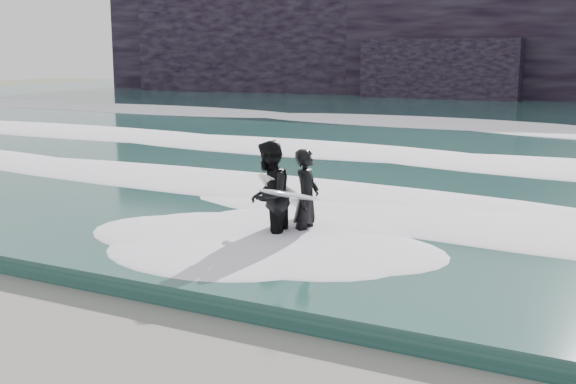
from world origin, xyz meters
TOP-DOWN VIEW (x-y plane):
  - sea at (0.00, 29.00)m, footprint 90.00×52.00m
  - foam_near at (0.00, 9.00)m, footprint 60.00×3.20m
  - foam_mid at (0.00, 16.00)m, footprint 60.00×4.00m
  - foam_far at (0.00, 25.00)m, footprint 60.00×4.80m
  - surfer_left at (-0.54, 6.50)m, footprint 0.94×1.75m
  - surfer_right at (-0.88, 5.97)m, footprint 1.16×1.88m

SIDE VIEW (x-z plane):
  - sea at x=0.00m, z-range 0.00..0.30m
  - foam_near at x=0.00m, z-range 0.30..0.50m
  - foam_mid at x=0.00m, z-range 0.30..0.54m
  - foam_far at x=0.00m, z-range 0.30..0.60m
  - surfer_left at x=-0.54m, z-range 0.01..1.71m
  - surfer_right at x=-0.88m, z-range 0.00..1.88m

